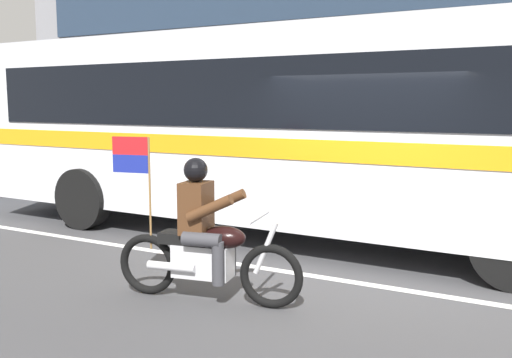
{
  "coord_description": "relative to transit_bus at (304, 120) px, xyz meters",
  "views": [
    {
      "loc": [
        2.28,
        -6.98,
        2.15
      ],
      "look_at": [
        -1.15,
        -0.72,
        1.19
      ],
      "focal_mm": 40.0,
      "sensor_mm": 36.0,
      "label": 1
    }
  ],
  "objects": [
    {
      "name": "transit_bus",
      "position": [
        0.0,
        0.0,
        0.0
      ],
      "size": [
        11.64,
        2.81,
        3.22
      ],
      "color": "silver",
      "rests_on": "ground_plane"
    },
    {
      "name": "sidewalk_curb",
      "position": [
        1.33,
        3.91,
        -1.81
      ],
      "size": [
        28.0,
        3.8,
        0.15
      ],
      "primitive_type": "cube",
      "color": "#A39E93",
      "rests_on": "ground_plane"
    },
    {
      "name": "motorcycle_with_rider",
      "position": [
        0.25,
        -3.17,
        -1.22
      ],
      "size": [
        2.17,
        0.74,
        1.78
      ],
      "color": "black",
      "rests_on": "ground_plane"
    },
    {
      "name": "fire_hydrant",
      "position": [
        -3.24,
        2.95,
        -1.36
      ],
      "size": [
        0.22,
        0.3,
        0.75
      ],
      "color": "red",
      "rests_on": "sidewalk_curb"
    },
    {
      "name": "lane_center_stripe",
      "position": [
        1.33,
        -1.79,
        -1.88
      ],
      "size": [
        26.6,
        0.14,
        0.01
      ],
      "primitive_type": "cube",
      "color": "silver",
      "rests_on": "ground_plane"
    },
    {
      "name": "ground_plane",
      "position": [
        1.33,
        -1.19,
        -1.88
      ],
      "size": [
        60.0,
        60.0,
        0.0
      ],
      "primitive_type": "plane",
      "color": "#3D3D3F"
    }
  ]
}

